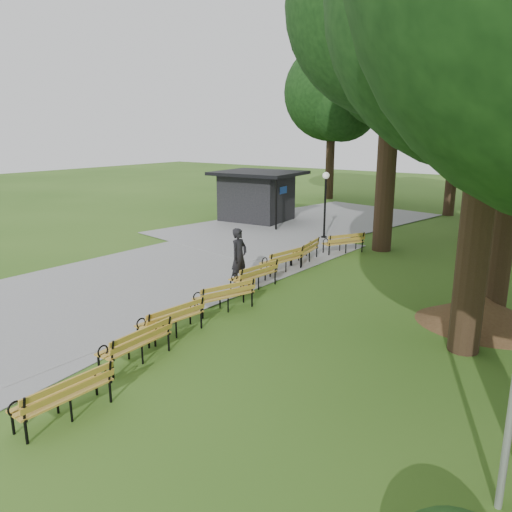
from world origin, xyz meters
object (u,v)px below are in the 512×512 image
Objects in this scene: lawn_tree_2 at (397,4)px; kiosk at (256,196)px; bench_3 at (224,295)px; bench_7 at (343,243)px; bench_2 at (170,319)px; bench_6 at (304,251)px; lamp_post at (325,191)px; lawn_tree_4 at (500,29)px; dirt_mound at (483,311)px; bench_1 at (135,343)px; bench_5 at (281,260)px; bench_0 at (63,395)px; bench_4 at (254,275)px; person at (239,257)px.

kiosk is at bearing 162.81° from lawn_tree_2.
bench_3 is 8.21m from bench_7.
bench_6 is at bearing -166.76° from bench_2.
lamp_post reaches higher than bench_2.
lamp_post is 9.84m from lawn_tree_4.
lawn_tree_2 is at bearing 130.15° from dirt_mound.
bench_5 is at bearing -172.26° from bench_1.
bench_6 is (-2.13, 11.87, 0.00)m from bench_0.
lawn_tree_4 reaches higher than bench_6.
lamp_post is at bearing -148.03° from lawn_tree_4.
lawn_tree_4 is at bearing 168.18° from bench_1.
bench_6 is at bearing -168.15° from bench_0.
bench_1 is 5.89m from bench_4.
bench_5 is 1.00× the size of bench_7.
lamp_post reaches higher than bench_6.
kiosk is 2.35× the size of bench_2.
lawn_tree_2 reaches higher than dirt_mound.
person is 3.80m from bench_6.
bench_7 is (-0.88, 11.88, 0.00)m from bench_1.
lamp_post is at bearing -148.44° from bench_3.
bench_2 is 0.15× the size of lawn_tree_4.
lawn_tree_4 is at bearing 164.47° from bench_5.
bench_7 is at bearing -174.98° from bench_4.
bench_7 is 0.15× the size of lawn_tree_4.
dirt_mound is 7.17m from bench_5.
person is at bearing -13.15° from bench_6.
bench_3 is 4.35m from bench_5.
lawn_tree_2 reaches higher than lawn_tree_4.
lamp_post is 3.43m from bench_7.
dirt_mound is 7.68m from bench_6.
bench_1 is 9.74m from bench_6.
lamp_post is at bearing -156.69° from bench_5.
bench_7 is at bearing -178.07° from bench_5.
lawn_tree_2 is 5.27m from lawn_tree_4.
person is at bearing -166.06° from bench_1.
kiosk is at bearing -129.09° from bench_3.
bench_7 is at bearing 157.35° from bench_6.
bench_2 is 18.72m from lawn_tree_4.
bench_5 is (-0.94, 6.45, 0.00)m from bench_2.
person reaches higher than bench_6.
kiosk reaches higher than bench_3.
lamp_post is 1.64× the size of bench_0.
lawn_tree_2 is at bearing -165.95° from bench_3.
bench_6 and bench_7 have the same top height.
bench_6 is at bearing -47.69° from kiosk.
bench_4 is at bearing -59.52° from kiosk.
bench_5 is (-0.33, 2.14, 0.00)m from bench_4.
dirt_mound is at bearing -76.36° from lawn_tree_4.
lawn_tree_4 is at bearing 31.97° from lamp_post.
bench_3 is at bearing 31.79° from bench_7.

